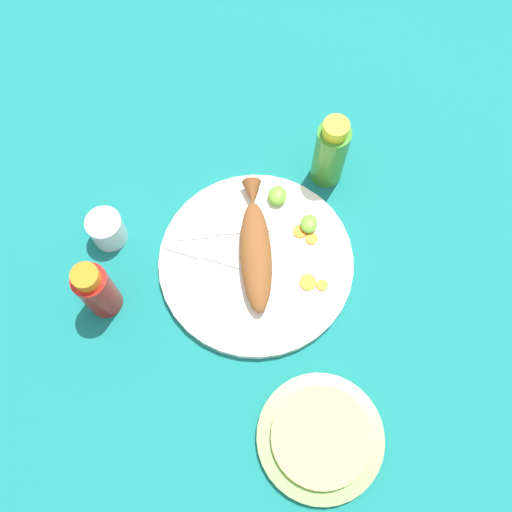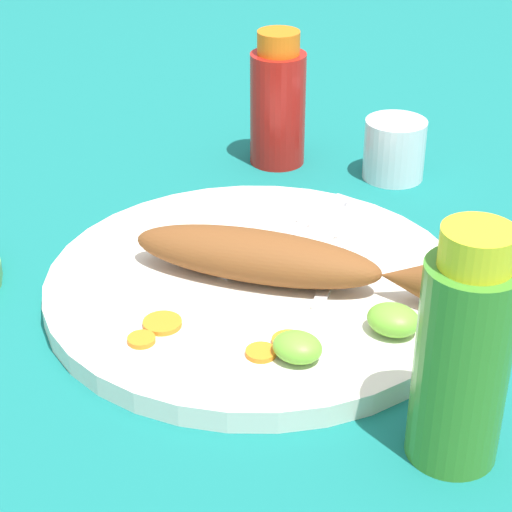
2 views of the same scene
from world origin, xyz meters
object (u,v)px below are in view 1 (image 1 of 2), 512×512
hot_sauce_bottle_green (330,153)px  tortilla_plate (320,437)px  hot_sauce_bottle_red (97,290)px  fork_far (215,233)px  fork_near (206,256)px  main_plate (256,262)px  salt_cup (107,230)px  fried_fish (256,248)px

hot_sauce_bottle_green → tortilla_plate: (0.48, 0.04, -0.07)m
hot_sauce_bottle_green → hot_sauce_bottle_red: bearing=-48.4°
hot_sauce_bottle_green → fork_far: bearing=-48.9°
fork_near → hot_sauce_bottle_red: 0.20m
fork_near → tortilla_plate: fork_near is taller
main_plate → fork_near: 0.09m
main_plate → hot_sauce_bottle_red: hot_sauce_bottle_red is taller
hot_sauce_bottle_green → salt_cup: hot_sauce_bottle_green is taller
main_plate → fork_far: (-0.04, -0.08, 0.01)m
hot_sauce_bottle_green → salt_cup: bearing=-63.3°
main_plate → hot_sauce_bottle_green: bearing=152.7°
salt_cup → tortilla_plate: size_ratio=0.31×
fork_near → fork_far: bearing=-90.1°
fried_fish → hot_sauce_bottle_green: size_ratio=1.54×
fork_far → tortilla_plate: bearing=111.4°
fork_far → fried_fish: bearing=147.5°
fork_far → salt_cup: bearing=-5.9°
fork_far → main_plate: bearing=139.8°
fried_fish → fork_near: fried_fish is taller
hot_sauce_bottle_red → hot_sauce_bottle_green: 0.47m
fork_far → hot_sauce_bottle_red: hot_sauce_bottle_red is taller
hot_sauce_bottle_green → tortilla_plate: bearing=5.1°
fork_far → fork_near: bearing=67.1°
fork_far → hot_sauce_bottle_green: hot_sauce_bottle_green is taller
hot_sauce_bottle_green → salt_cup: size_ratio=2.59×
main_plate → salt_cup: 0.27m
fried_fish → tortilla_plate: 0.33m
hot_sauce_bottle_red → salt_cup: hot_sauce_bottle_red is taller
main_plate → fork_near: fork_near is taller
fork_near → main_plate: bearing=-166.9°
fork_near → fork_far: size_ratio=1.01×
salt_cup → hot_sauce_bottle_green: bearing=116.7°
fork_far → hot_sauce_bottle_red: size_ratio=1.28×
hot_sauce_bottle_red → fork_far: bearing=132.1°
fried_fish → hot_sauce_bottle_green: 0.22m
fork_near → hot_sauce_bottle_green: size_ratio=1.12×
fork_far → salt_cup: salt_cup is taller
fork_far → hot_sauce_bottle_green: 0.25m
fried_fish → salt_cup: 0.27m
hot_sauce_bottle_red → hot_sauce_bottle_green: (-0.31, 0.35, 0.01)m
main_plate → hot_sauce_bottle_red: (0.11, -0.25, 0.06)m
fried_fish → fork_near: (0.02, -0.09, -0.02)m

